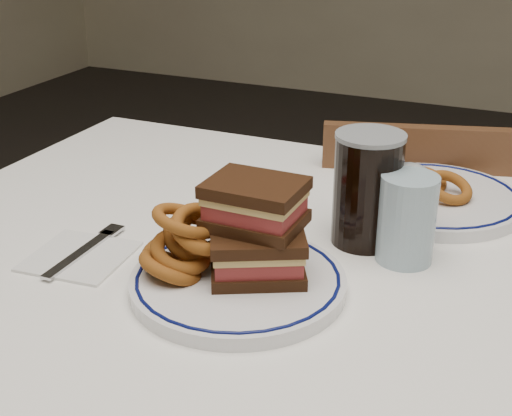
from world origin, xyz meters
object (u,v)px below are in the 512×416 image
at_px(beer_mug, 370,188).
at_px(far_plate, 433,198).
at_px(chair_far, 412,287).
at_px(main_plate, 238,281).
at_px(reuben_sandwich, 256,229).

bearing_deg(beer_mug, far_plate, 70.17).
bearing_deg(chair_far, far_plate, -76.35).
distance_m(chair_far, main_plate, 0.69).
bearing_deg(reuben_sandwich, beer_mug, 61.30).
relative_size(reuben_sandwich, beer_mug, 0.90).
relative_size(reuben_sandwich, far_plate, 0.52).
bearing_deg(reuben_sandwich, chair_far, 80.98).
bearing_deg(chair_far, beer_mug, -89.93).
bearing_deg(main_plate, far_plate, 64.70).
bearing_deg(beer_mug, reuben_sandwich, -118.70).
bearing_deg(far_plate, reuben_sandwich, -114.48).
distance_m(reuben_sandwich, beer_mug, 0.20).
bearing_deg(beer_mug, main_plate, -119.68).
bearing_deg(main_plate, beer_mug, 60.32).
height_order(chair_far, main_plate, chair_far).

